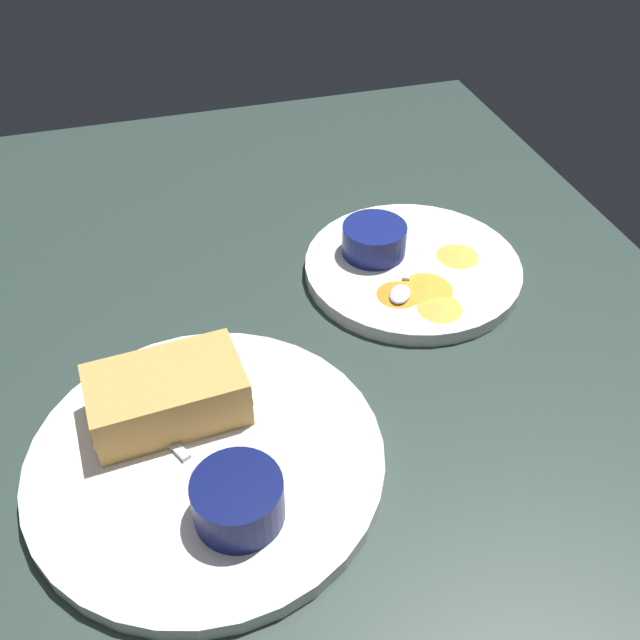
{
  "coord_description": "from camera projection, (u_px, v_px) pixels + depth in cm",
  "views": [
    {
      "loc": [
        -0.15,
        -50.24,
        48.86
      ],
      "look_at": [
        14.35,
        -0.48,
        3.0
      ],
      "focal_mm": 39.82,
      "sensor_mm": 36.0,
      "label": 1
    }
  ],
  "objects": [
    {
      "name": "ramekin_dark_sauce",
      "position": [
        240.0,
        498.0,
        0.53
      ],
      "size": [
        6.99,
        6.99,
        3.91
      ],
      "color": "#0C144C",
      "rests_on": "plate_sandwich_main"
    },
    {
      "name": "plantain_chip_scatter",
      "position": [
        432.0,
        284.0,
        0.75
      ],
      "size": [
        15.01,
        14.15,
        0.6
      ],
      "color": "orange",
      "rests_on": "plate_chips_companion"
    },
    {
      "name": "spoon_by_dark_ramekin",
      "position": [
        199.0,
        468.0,
        0.57
      ],
      "size": [
        5.75,
        9.48,
        0.8
      ],
      "color": "silver",
      "rests_on": "plate_sandwich_main"
    },
    {
      "name": "plate_chips_companion",
      "position": [
        414.0,
        268.0,
        0.79
      ],
      "size": [
        23.97,
        23.97,
        1.6
      ],
      "primitive_type": "cylinder",
      "color": "white",
      "rests_on": "ground_plane"
    },
    {
      "name": "sandwich_half_near",
      "position": [
        169.0,
        394.0,
        0.61
      ],
      "size": [
        13.79,
        8.64,
        4.8
      ],
      "color": "tan",
      "rests_on": "plate_sandwich_main"
    },
    {
      "name": "ground_plane",
      "position": [
        178.0,
        378.0,
        0.7
      ],
      "size": [
        110.0,
        110.0,
        3.0
      ],
      "primitive_type": "cube",
      "color": "#283833"
    },
    {
      "name": "spoon_by_gravy_ramekin",
      "position": [
        404.0,
        286.0,
        0.75
      ],
      "size": [
        6.81,
        8.97,
        0.8
      ],
      "color": "silver",
      "rests_on": "plate_chips_companion"
    },
    {
      "name": "plate_sandwich_main",
      "position": [
        208.0,
        459.0,
        0.59
      ],
      "size": [
        29.78,
        29.78,
        1.6
      ],
      "primitive_type": "cylinder",
      "color": "white",
      "rests_on": "ground_plane"
    },
    {
      "name": "ramekin_light_gravy",
      "position": [
        376.0,
        238.0,
        0.79
      ],
      "size": [
        7.14,
        7.14,
        3.49
      ],
      "color": "navy",
      "rests_on": "plate_chips_companion"
    }
  ]
}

